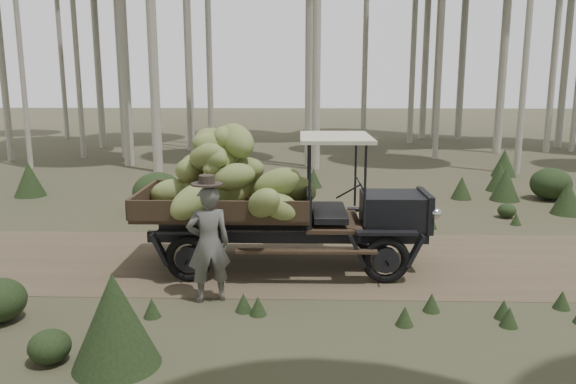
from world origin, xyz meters
The scene contains 5 objects.
ground centered at (0.00, 0.00, 0.00)m, with size 120.00×120.00×0.00m, color #473D2B.
dirt_track centered at (0.00, 0.00, 0.00)m, with size 70.00×4.00×0.01m, color brown.
banana_truck centered at (-2.82, -0.25, 1.63)m, with size 5.57×2.89×2.86m.
farmer centered at (-3.31, -2.06, 0.98)m, with size 0.81×0.66×2.07m.
undergrowth centered at (1.09, -0.05, 0.51)m, with size 21.12×22.35×1.29m.
Camera 1 is at (-1.78, -10.64, 3.54)m, focal length 35.00 mm.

